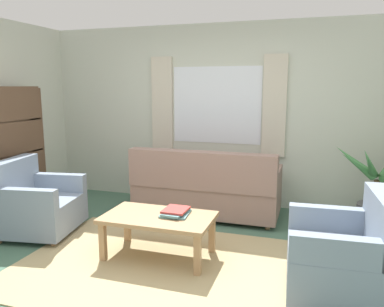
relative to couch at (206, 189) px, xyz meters
The scene contains 11 objects.
ground_plane 1.58m from the couch, 91.28° to the right, with size 6.24×6.24×0.00m, color #476B56.
wall_back 1.18m from the couch, 92.70° to the left, with size 5.32×0.12×2.60m, color beige.
window_with_curtains 1.26m from the couch, 93.05° to the left, with size 1.98×0.07×1.40m.
area_rug 1.58m from the couch, 91.28° to the right, with size 2.74×2.00×0.01m, color tan.
couch is the anchor object (origin of this frame).
armchair_left 2.11m from the couch, 146.06° to the right, with size 0.95×0.96×0.88m.
armchair_right 2.23m from the couch, 43.19° to the right, with size 0.87×0.89×0.88m.
coffee_table 1.34m from the couch, 95.14° to the right, with size 1.10×0.64×0.44m.
book_stack_on_table 1.26m from the couch, 88.47° to the right, with size 0.29×0.33×0.06m.
potted_plant 2.07m from the couch, ahead, with size 1.03×1.05×1.05m.
bookshelf 2.55m from the couch, 162.00° to the right, with size 0.30×0.94×1.72m.
Camera 1 is at (1.34, -3.16, 1.72)m, focal length 35.40 mm.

